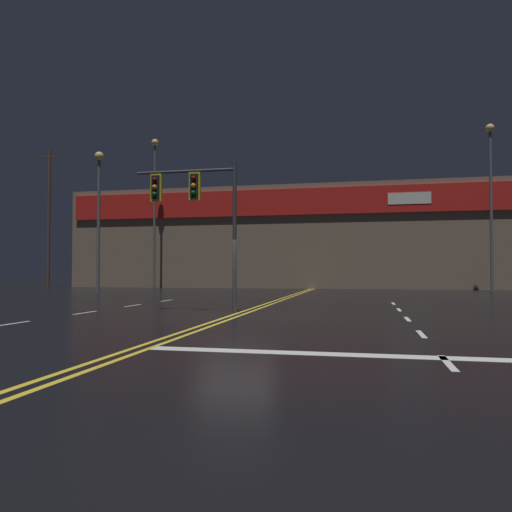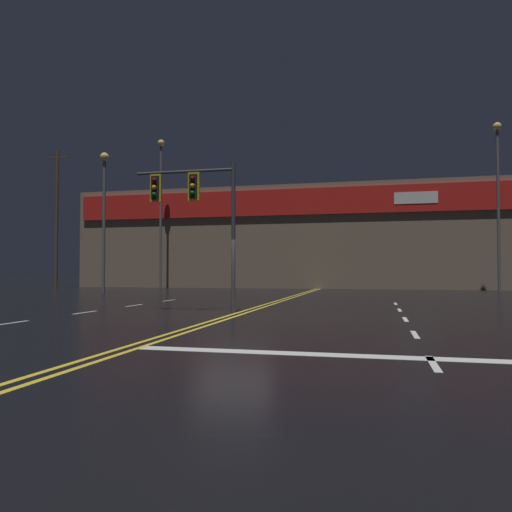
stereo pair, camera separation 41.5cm
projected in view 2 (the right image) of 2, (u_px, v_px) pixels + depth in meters
ground_plane at (233, 316)px, 15.89m from camera, size 200.00×200.00×0.00m
road_markings at (255, 320)px, 14.32m from camera, size 15.70×60.00×0.01m
traffic_signal_median at (192, 200)px, 17.45m from camera, size 3.67×0.36×5.18m
streetlight_near_right at (161, 197)px, 41.10m from camera, size 0.56×0.56×12.30m
streetlight_median_approach at (104, 203)px, 31.96m from camera, size 0.56×0.56×9.05m
streetlight_far_left at (498, 186)px, 33.70m from camera, size 0.56×0.56×11.53m
building_backdrop at (324, 239)px, 44.73m from camera, size 42.85×10.23×8.52m
utility_pole_row at (328, 206)px, 38.81m from camera, size 48.83×0.26×12.96m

